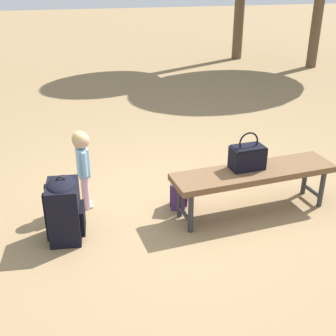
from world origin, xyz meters
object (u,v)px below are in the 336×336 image
object	(u,v)px
handbag	(247,156)
child_standing	(82,158)
backpack_large	(64,208)
park_bench	(254,175)
backpack_small	(179,193)

from	to	relation	value
handbag	child_standing	world-z (taller)	handbag
handbag	backpack_large	size ratio (longest dim) A/B	0.60
child_standing	backpack_large	world-z (taller)	child_standing
backpack_large	park_bench	bearing A→B (deg)	-177.79
park_bench	backpack_small	size ratio (longest dim) A/B	5.17
backpack_large	backpack_small	xyz separation A→B (m)	(-1.10, -0.31, -0.15)
park_bench	backpack_large	size ratio (longest dim) A/B	2.68
park_bench	child_standing	distance (m)	1.65
handbag	backpack_large	bearing A→B (deg)	3.89
handbag	backpack_large	world-z (taller)	handbag
child_standing	backpack_large	distance (m)	0.59
handbag	backpack_large	xyz separation A→B (m)	(1.72, 0.12, -0.27)
handbag	backpack_small	distance (m)	0.77
backpack_large	backpack_small	world-z (taller)	backpack_large
park_bench	backpack_large	bearing A→B (deg)	2.21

